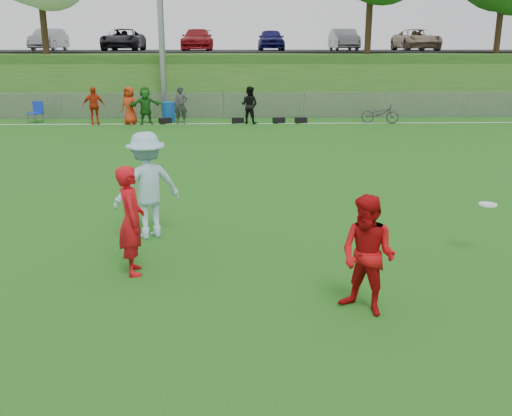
{
  "coord_description": "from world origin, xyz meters",
  "views": [
    {
      "loc": [
        0.72,
        -8.44,
        3.57
      ],
      "look_at": [
        1.0,
        0.5,
        0.99
      ],
      "focal_mm": 40.0,
      "sensor_mm": 36.0,
      "label": 1
    }
  ],
  "objects_px": {
    "player_red_left": "(131,221)",
    "player_red_center": "(368,256)",
    "bicycle": "(380,113)",
    "recycling_bin": "(168,112)",
    "player_blue": "(147,185)",
    "frisbee": "(488,205)"
  },
  "relations": [
    {
      "from": "player_red_left",
      "to": "player_blue",
      "type": "xyz_separation_m",
      "value": [
        -0.02,
        1.8,
        0.13
      ]
    },
    {
      "from": "recycling_bin",
      "to": "frisbee",
      "type": "bearing_deg",
      "value": -67.28
    },
    {
      "from": "player_red_left",
      "to": "player_blue",
      "type": "height_order",
      "value": "player_blue"
    },
    {
      "from": "player_blue",
      "to": "bicycle",
      "type": "distance_m",
      "value": 18.03
    },
    {
      "from": "player_blue",
      "to": "frisbee",
      "type": "distance_m",
      "value": 6.11
    },
    {
      "from": "player_blue",
      "to": "bicycle",
      "type": "height_order",
      "value": "player_blue"
    },
    {
      "from": "player_red_left",
      "to": "recycling_bin",
      "type": "bearing_deg",
      "value": -8.36
    },
    {
      "from": "bicycle",
      "to": "player_red_left",
      "type": "bearing_deg",
      "value": 169.5
    },
    {
      "from": "player_red_center",
      "to": "recycling_bin",
      "type": "xyz_separation_m",
      "value": [
        -5.05,
        20.31,
        -0.37
      ]
    },
    {
      "from": "frisbee",
      "to": "recycling_bin",
      "type": "distance_m",
      "value": 19.68
    },
    {
      "from": "player_red_center",
      "to": "player_red_left",
      "type": "bearing_deg",
      "value": -163.37
    },
    {
      "from": "frisbee",
      "to": "player_blue",
      "type": "bearing_deg",
      "value": 169.05
    },
    {
      "from": "frisbee",
      "to": "bicycle",
      "type": "distance_m",
      "value": 17.31
    },
    {
      "from": "bicycle",
      "to": "player_blue",
      "type": "bearing_deg",
      "value": 167.03
    },
    {
      "from": "player_red_center",
      "to": "frisbee",
      "type": "distance_m",
      "value": 3.34
    },
    {
      "from": "player_red_center",
      "to": "frisbee",
      "type": "relative_size",
      "value": 5.4
    },
    {
      "from": "player_red_left",
      "to": "player_red_center",
      "type": "xyz_separation_m",
      "value": [
        3.43,
        -1.51,
        -0.05
      ]
    },
    {
      "from": "frisbee",
      "to": "bicycle",
      "type": "relative_size",
      "value": 0.18
    },
    {
      "from": "player_red_center",
      "to": "player_blue",
      "type": "relative_size",
      "value": 0.82
    },
    {
      "from": "recycling_bin",
      "to": "player_red_center",
      "type": "bearing_deg",
      "value": -76.04
    },
    {
      "from": "player_red_left",
      "to": "recycling_bin",
      "type": "relative_size",
      "value": 1.93
    },
    {
      "from": "player_red_left",
      "to": "frisbee",
      "type": "distance_m",
      "value": 6.02
    }
  ]
}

